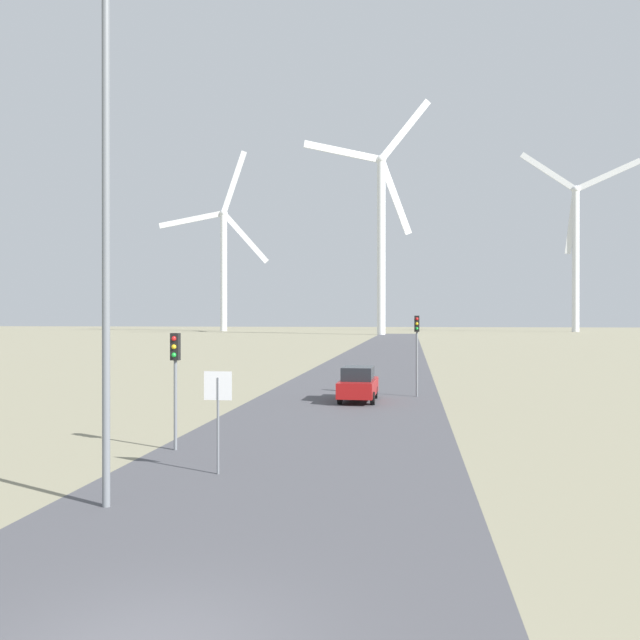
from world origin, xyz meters
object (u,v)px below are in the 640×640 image
traffic_light_post_near_right (417,338)px  car_approaching (358,384)px  wind_turbine_center (576,243)px  streetlamp (106,181)px  stop_sign_near (218,402)px  traffic_light_post_near_left (175,364)px  wind_turbine_far_left (224,256)px  wind_turbine_left (381,226)px

traffic_light_post_near_right → car_approaching: (-3.07, -2.42, -2.37)m
car_approaching → wind_turbine_center: size_ratio=0.07×
streetlamp → stop_sign_near: 6.63m
traffic_light_post_near_left → stop_sign_near: bearing=-50.4°
car_approaching → wind_turbine_far_left: wind_turbine_far_left is taller
car_approaching → wind_turbine_far_left: size_ratio=0.07×
streetlamp → traffic_light_post_near_left: bearing=96.8°
traffic_light_post_near_left → wind_turbine_left: size_ratio=0.06×
streetlamp → wind_turbine_left: (-0.76, 151.32, 21.16)m
stop_sign_near → traffic_light_post_near_right: size_ratio=0.64×
wind_turbine_far_left → wind_turbine_left: wind_turbine_left is taller
streetlamp → stop_sign_near: bearing=63.4°
stop_sign_near → traffic_light_post_near_left: (-2.38, 2.87, 0.83)m
stop_sign_near → wind_turbine_center: 201.03m
streetlamp → wind_turbine_far_left: bearing=106.3°
wind_turbine_far_left → wind_turbine_left: 66.95m
wind_turbine_far_left → wind_turbine_center: (114.41, 4.52, 2.68)m
streetlamp → wind_turbine_far_left: 198.46m
streetlamp → wind_turbine_center: size_ratio=0.21×
traffic_light_post_near_right → car_approaching: size_ratio=1.09×
streetlamp → traffic_light_post_near_left: 7.77m
traffic_light_post_near_right → wind_turbine_far_left: wind_turbine_far_left is taller
traffic_light_post_near_left → wind_turbine_left: bearing=90.0°
car_approaching → wind_turbine_center: wind_turbine_center is taller
traffic_light_post_near_left → car_approaching: 13.99m
wind_turbine_left → wind_turbine_center: wind_turbine_left is taller
car_approaching → wind_turbine_left: 135.22m
wind_turbine_left → wind_turbine_far_left: bearing=145.0°
stop_sign_near → wind_turbine_center: size_ratio=0.05×
streetlamp → traffic_light_post_near_left: streetlamp is taller
streetlamp → traffic_light_post_near_right: size_ratio=2.75×
traffic_light_post_near_left → wind_turbine_center: size_ratio=0.07×
traffic_light_post_near_right → wind_turbine_left: size_ratio=0.07×
traffic_light_post_near_left → traffic_light_post_near_right: 17.34m
car_approaching → wind_turbine_center: 185.47m
traffic_light_post_near_right → wind_turbine_center: (51.56, 172.71, 24.87)m
streetlamp → wind_turbine_center: (58.88, 194.21, 20.62)m
traffic_light_post_near_left → wind_turbine_far_left: bearing=106.6°
streetlamp → car_approaching: size_ratio=2.99×
wind_turbine_left → traffic_light_post_near_right: bearing=-86.4°
traffic_light_post_near_left → wind_turbine_left: (-0.03, 145.17, 25.86)m
wind_turbine_far_left → wind_turbine_left: bearing=-35.0°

